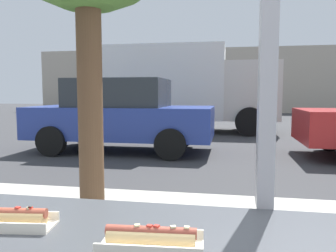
{
  "coord_description": "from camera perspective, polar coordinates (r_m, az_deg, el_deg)",
  "views": [
    {
      "loc": [
        -0.11,
        -0.98,
        1.33
      ],
      "look_at": [
        -0.74,
        2.51,
        0.99
      ],
      "focal_mm": 36.46,
      "sensor_mm": 36.0,
      "label": 1
    }
  ],
  "objects": [
    {
      "name": "box_truck",
      "position": [
        11.95,
        2.18,
        6.73
      ],
      "size": [
        6.22,
        2.44,
        2.91
      ],
      "color": "silver",
      "rests_on": "ground"
    },
    {
      "name": "hotdog_tray_far",
      "position": [
        1.01,
        -25.87,
        -13.7
      ],
      "size": [
        0.27,
        0.12,
        0.05
      ],
      "color": "beige",
      "rests_on": "window_counter"
    },
    {
      "name": "parked_car_blue",
      "position": [
        7.86,
        -7.87,
        1.9
      ],
      "size": [
        4.13,
        1.92,
        1.65
      ],
      "color": "#283D93",
      "rests_on": "ground"
    },
    {
      "name": "ground_plane",
      "position": [
        9.08,
        10.86,
        -3.01
      ],
      "size": [
        60.0,
        60.0,
        0.0
      ],
      "primitive_type": "plane",
      "color": "#38383A"
    },
    {
      "name": "hotdog_tray_near",
      "position": [
        0.8,
        -2.85,
        -18.29
      ],
      "size": [
        0.24,
        0.12,
        0.05
      ],
      "color": "beige",
      "rests_on": "window_counter"
    },
    {
      "name": "building_facade_far",
      "position": [
        24.29,
        10.61,
        7.49
      ],
      "size": [
        28.0,
        1.2,
        4.41
      ],
      "primitive_type": "cube",
      "color": "#A89E8E",
      "rests_on": "ground"
    }
  ]
}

